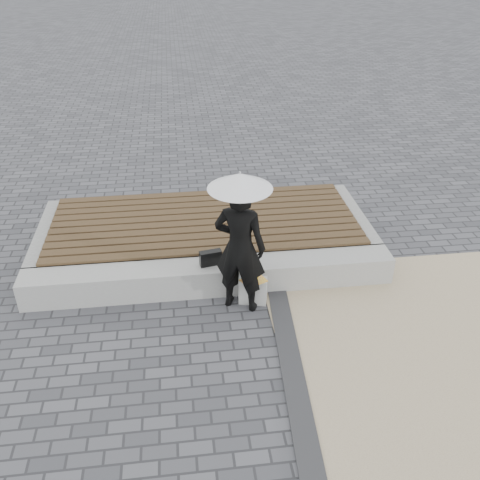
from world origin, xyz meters
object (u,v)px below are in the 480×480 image
at_px(seating_ledge, 211,276).
at_px(canvas_tote, 253,290).
at_px(woman, 240,248).
at_px(parasol, 240,181).
at_px(handbag, 211,258).

xyz_separation_m(seating_ledge, canvas_tote, (0.52, -0.37, -0.01)).
xyz_separation_m(woman, parasol, (0.00, 0.00, 0.90)).
bearing_deg(canvas_tote, woman, -152.53).
height_order(seating_ledge, parasol, parasol).
bearing_deg(woman, seating_ledge, -27.41).
relative_size(parasol, canvas_tote, 2.58).
height_order(seating_ledge, woman, woman).
bearing_deg(parasol, canvas_tote, 13.50).
xyz_separation_m(handbag, canvas_tote, (0.52, -0.37, -0.31)).
bearing_deg(woman, handbag, -27.40).
distance_m(parasol, canvas_tote, 1.61).
xyz_separation_m(seating_ledge, parasol, (0.35, -0.41, 1.59)).
bearing_deg(parasol, seating_ledge, 130.06).
distance_m(woman, canvas_tote, 0.72).
distance_m(seating_ledge, parasol, 1.68).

